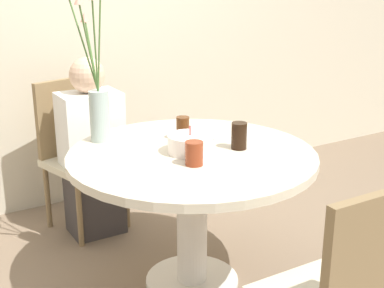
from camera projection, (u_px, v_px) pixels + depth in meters
ground_plane at (192, 283)px, 2.71m from camera, size 16.00×16.00×0.00m
wall_back at (84, 5)px, 3.40m from camera, size 8.00×0.05×2.60m
dining_table at (192, 180)px, 2.54m from camera, size 1.17×1.17×0.70m
chair_far_back at (76, 147)px, 3.21m from camera, size 0.49×0.49×0.90m
birthday_cake at (190, 144)px, 2.48m from camera, size 0.21×0.21×0.13m
flower_vase at (96, 90)px, 2.58m from camera, size 0.17×0.29×0.79m
side_plate at (215, 135)px, 2.74m from camera, size 0.16×0.16×0.01m
drink_glass_0 at (183, 128)px, 2.67m from camera, size 0.07×0.07×0.12m
drink_glass_1 at (194, 153)px, 2.31m from camera, size 0.08×0.08×0.11m
drink_glass_2 at (239, 136)px, 2.52m from camera, size 0.07×0.07×0.13m
person_woman at (92, 154)px, 3.10m from camera, size 0.34×0.24×1.06m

